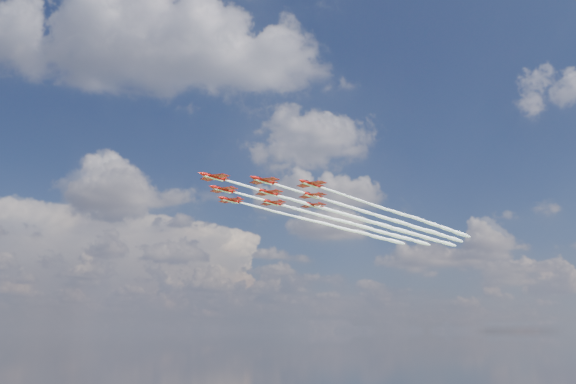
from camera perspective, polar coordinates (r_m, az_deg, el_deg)
jet_lead at (r=191.99m, az=5.48°, el=-2.18°), size 89.33×91.01×2.44m
jet_row2_port at (r=197.06m, az=9.09°, el=-2.37°), size 89.33×91.01×2.44m
jet_row2_starb at (r=204.98m, az=5.37°, el=-2.94°), size 89.33×91.01×2.44m
jet_row3_port at (r=202.88m, az=12.50°, el=-2.55°), size 89.33×91.01×2.44m
jet_row3_centre at (r=210.02m, az=8.76°, el=-3.10°), size 89.33×91.01×2.44m
jet_row3_starb at (r=218.01m, az=5.27°, el=-3.60°), size 89.33×91.01×2.44m
jet_row4_port at (r=215.75m, az=11.98°, el=-3.25°), size 89.33×91.01×2.44m
jet_row4_starb at (r=223.01m, az=8.46°, el=-3.74°), size 89.33×91.01×2.44m
jet_tail at (r=228.67m, az=11.51°, el=-3.87°), size 89.33×91.01×2.44m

